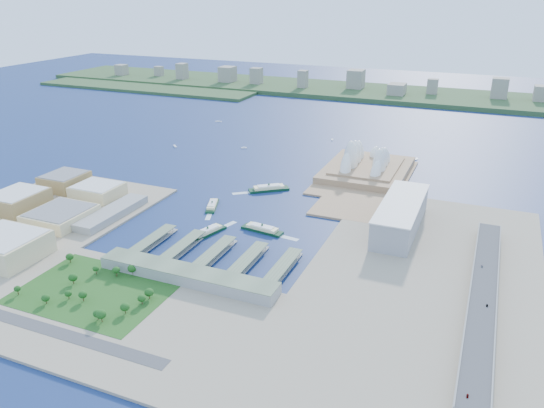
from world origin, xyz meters
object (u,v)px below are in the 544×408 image
at_px(opera_house, 368,156).
at_px(ferry_d, 262,228).
at_px(toaster_building, 401,216).
at_px(car_c, 482,266).
at_px(ferry_a, 212,204).
at_px(ferry_c, 208,230).
at_px(ferry_b, 269,187).
at_px(car_a, 468,396).
at_px(car_b, 487,305).

distance_m(opera_house, ferry_d, 279.69).
height_order(toaster_building, car_c, toaster_building).
height_order(toaster_building, ferry_a, toaster_building).
bearing_deg(ferry_a, car_c, -30.26).
relative_size(toaster_building, ferry_c, 2.89).
bearing_deg(toaster_building, ferry_a, -174.67).
distance_m(ferry_a, ferry_b, 102.68).
bearing_deg(car_a, car_c, 90.00).
height_order(toaster_building, car_a, toaster_building).
height_order(ferry_a, ferry_c, ferry_c).
bearing_deg(ferry_a, car_a, -57.30).
xyz_separation_m(ferry_d, car_a, (260.27, -225.35, 10.27)).
bearing_deg(ferry_d, car_a, -123.62).
xyz_separation_m(opera_house, car_a, (191.00, -495.00, -16.50)).
bearing_deg(ferry_c, ferry_a, -48.19).
relative_size(ferry_a, ferry_d, 0.88).
bearing_deg(toaster_building, car_a, -71.10).
relative_size(ferry_a, ferry_b, 0.79).
relative_size(opera_house, ferry_c, 3.35).
xyz_separation_m(opera_house, car_b, (199.00, -365.49, -16.50)).
relative_size(ferry_a, car_c, 11.23).
bearing_deg(car_c, ferry_c, 2.81).
bearing_deg(car_c, ferry_a, -10.17).
bearing_deg(car_b, ferry_d, 160.34).
height_order(car_a, car_c, car_a).
distance_m(ferry_b, ferry_c, 171.03).
bearing_deg(ferry_c, toaster_building, -138.06).
distance_m(opera_house, car_b, 416.48).
height_order(toaster_building, ferry_d, toaster_building).
distance_m(opera_house, car_a, 530.83).
bearing_deg(opera_house, car_a, -68.90).
height_order(ferry_a, ferry_d, ferry_d).
height_order(car_a, car_b, car_b).
relative_size(toaster_building, car_a, 40.60).
bearing_deg(ferry_c, opera_house, -96.37).
distance_m(ferry_b, car_b, 393.77).
relative_size(ferry_b, car_c, 14.14).
bearing_deg(car_c, ferry_b, -26.61).
distance_m(car_a, car_c, 207.06).
bearing_deg(ferry_c, car_c, -160.63).
distance_m(opera_house, ferry_a, 280.11).
distance_m(toaster_building, ferry_b, 219.60).
height_order(ferry_d, car_c, car_c).
bearing_deg(toaster_building, ferry_d, -156.38).
distance_m(ferry_b, ferry_d, 145.38).
relative_size(ferry_c, car_b, 13.53).
xyz_separation_m(toaster_building, ferry_b, (-208.57, 67.12, -14.73)).
height_order(ferry_d, car_b, car_b).
bearing_deg(car_b, car_c, 95.89).
bearing_deg(opera_house, toaster_building, -65.77).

